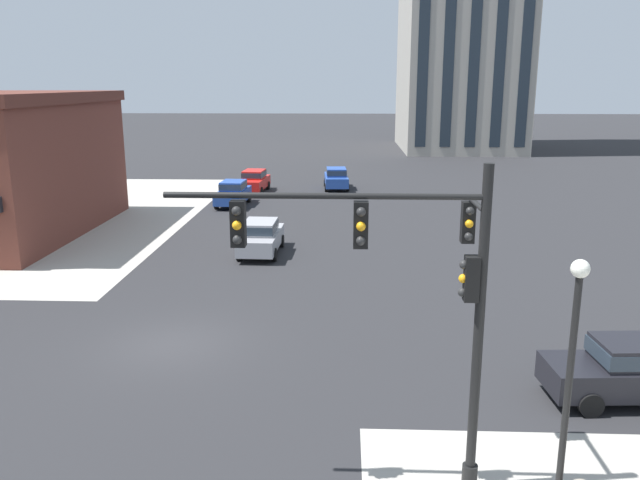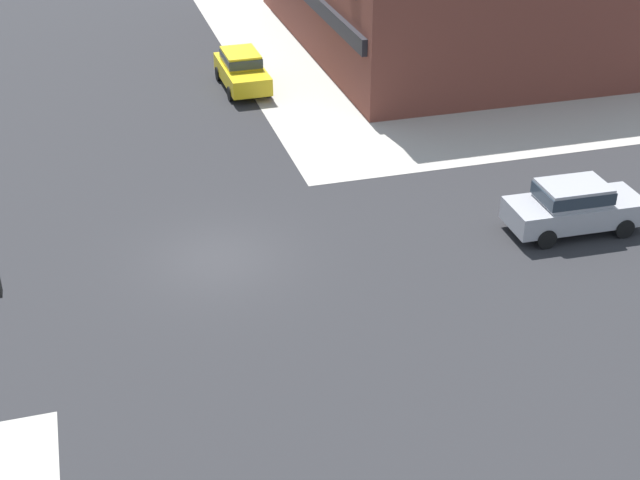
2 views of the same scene
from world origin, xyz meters
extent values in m
plane|color=#262628|center=(0.00, 0.00, 0.00)|extent=(320.00, 320.00, 0.00)
cylinder|color=black|center=(8.24, -7.20, 0.25)|extent=(0.32, 0.32, 0.50)
cylinder|color=black|center=(8.24, -7.20, 3.40)|extent=(0.20, 0.20, 6.79)
cylinder|color=black|center=(5.18, -7.20, 6.16)|extent=(6.12, 0.12, 0.12)
cylinder|color=black|center=(8.24, -6.30, 5.86)|extent=(0.11, 1.80, 0.11)
cube|color=black|center=(5.89, -7.20, 5.61)|extent=(0.28, 0.28, 0.90)
sphere|color=#282828|center=(5.89, -7.36, 5.89)|extent=(0.18, 0.18, 0.18)
sphere|color=orange|center=(5.89, -7.36, 5.61)|extent=(0.18, 0.18, 0.18)
sphere|color=#282828|center=(5.89, -7.36, 5.33)|extent=(0.18, 0.18, 0.18)
cube|color=black|center=(3.53, -7.20, 5.61)|extent=(0.28, 0.28, 0.90)
sphere|color=#282828|center=(3.53, -7.36, 5.89)|extent=(0.18, 0.18, 0.18)
sphere|color=orange|center=(3.53, -7.36, 5.61)|extent=(0.18, 0.18, 0.18)
sphere|color=#282828|center=(3.53, -7.36, 5.33)|extent=(0.18, 0.18, 0.18)
cube|color=black|center=(8.04, -7.20, 4.56)|extent=(0.28, 0.28, 0.90)
sphere|color=#282828|center=(7.88, -7.20, 4.84)|extent=(0.18, 0.18, 0.18)
sphere|color=orange|center=(7.88, -7.20, 4.56)|extent=(0.18, 0.18, 0.18)
sphere|color=#282828|center=(7.88, -7.20, 4.28)|extent=(0.18, 0.18, 0.18)
cube|color=black|center=(8.24, -5.50, 5.31)|extent=(0.28, 0.28, 0.90)
sphere|color=#282828|center=(8.24, -5.66, 5.59)|extent=(0.18, 0.18, 0.18)
sphere|color=orange|center=(8.24, -5.66, 5.31)|extent=(0.18, 0.18, 0.18)
sphere|color=#282828|center=(8.24, -5.66, 5.03)|extent=(0.18, 0.18, 0.18)
cylinder|color=black|center=(10.00, -7.45, 2.34)|extent=(0.14, 0.14, 4.67)
sphere|color=white|center=(10.00, -7.45, 4.85)|extent=(0.36, 0.36, 0.36)
cube|color=#99999E|center=(1.43, 11.41, 0.70)|extent=(1.89, 4.45, 0.76)
cube|color=#99999E|center=(1.43, 11.26, 1.38)|extent=(1.56, 2.15, 0.60)
cube|color=#232D38|center=(1.43, 11.26, 1.38)|extent=(1.59, 2.24, 0.40)
cylinder|color=black|center=(0.64, 12.80, 0.32)|extent=(0.24, 0.65, 0.64)
cylinder|color=black|center=(2.31, 12.75, 0.32)|extent=(0.24, 0.65, 0.64)
cylinder|color=black|center=(0.56, 10.07, 0.32)|extent=(0.24, 0.65, 0.64)
cylinder|color=black|center=(2.23, 10.02, 0.32)|extent=(0.24, 0.65, 0.64)
cube|color=#23479E|center=(-2.15, 24.07, 0.70)|extent=(1.96, 4.48, 0.76)
cube|color=#23479E|center=(-2.15, 24.22, 1.38)|extent=(1.59, 2.18, 0.60)
cube|color=#232D38|center=(-2.15, 24.22, 1.38)|extent=(1.63, 2.27, 0.40)
cylinder|color=black|center=(-1.38, 22.67, 0.32)|extent=(0.25, 0.65, 0.64)
cylinder|color=black|center=(-3.05, 22.75, 0.32)|extent=(0.25, 0.65, 0.64)
cylinder|color=black|center=(-1.26, 25.39, 0.32)|extent=(0.25, 0.65, 0.64)
cylinder|color=black|center=(-2.93, 25.47, 0.32)|extent=(0.25, 0.65, 0.64)
cube|color=red|center=(-1.51, 29.70, 0.70)|extent=(2.10, 4.52, 0.76)
cube|color=red|center=(-1.50, 29.85, 1.38)|extent=(1.66, 2.22, 0.60)
cube|color=#232D38|center=(-1.50, 29.85, 1.38)|extent=(1.70, 2.31, 0.40)
cylinder|color=black|center=(-0.78, 28.28, 0.32)|extent=(0.27, 0.66, 0.64)
cylinder|color=black|center=(-2.45, 28.41, 0.32)|extent=(0.27, 0.66, 0.64)
cylinder|color=black|center=(-0.57, 31.00, 0.32)|extent=(0.27, 0.66, 0.64)
cylinder|color=black|center=(-2.24, 31.13, 0.32)|extent=(0.27, 0.66, 0.64)
cube|color=#23479E|center=(4.83, 31.53, 0.70)|extent=(2.02, 4.50, 0.76)
cube|color=#23479E|center=(4.83, 31.38, 1.38)|extent=(1.62, 2.20, 0.60)
cube|color=#232D38|center=(4.83, 31.38, 1.38)|extent=(1.66, 2.29, 0.40)
cylinder|color=black|center=(3.91, 32.84, 0.32)|extent=(0.26, 0.65, 0.64)
cylinder|color=black|center=(5.58, 32.94, 0.32)|extent=(0.26, 0.65, 0.64)
cylinder|color=black|center=(4.07, 30.12, 0.32)|extent=(0.26, 0.65, 0.64)
cylinder|color=black|center=(5.74, 30.22, 0.32)|extent=(0.26, 0.65, 0.64)
cube|color=black|center=(13.14, -3.24, 0.70)|extent=(4.50, 2.03, 0.76)
cube|color=black|center=(13.29, -3.23, 1.38)|extent=(2.20, 1.63, 0.60)
cube|color=#232D38|center=(13.29, -3.23, 1.38)|extent=(2.29, 1.67, 0.40)
cylinder|color=black|center=(11.84, -4.16, 0.32)|extent=(0.65, 0.26, 0.64)
cylinder|color=black|center=(11.73, -2.49, 0.32)|extent=(0.65, 0.26, 0.64)
camera|label=1|loc=(5.59, -19.15, 8.24)|focal=35.99mm
camera|label=2|loc=(23.40, -3.44, 14.12)|focal=49.73mm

